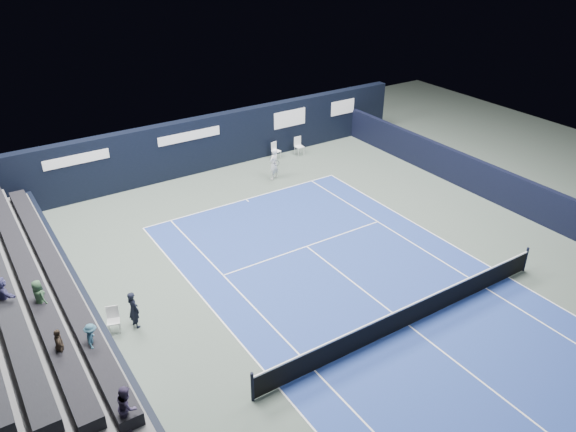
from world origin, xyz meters
The scene contains 12 objects.
ground centered at (0.00, 2.00, 0.00)m, with size 48.00×48.00×0.00m, color #48564D.
court_surface centered at (0.00, 0.00, 0.00)m, with size 10.97×23.77×0.01m, color navy.
enclosure_wall_right centered at (10.50, 6.00, 0.90)m, with size 0.30×22.00×1.80m, color black.
folding_chair_back_a centered at (4.17, 15.79, 0.66)m, with size 0.54×0.56×0.99m.
folding_chair_back_b centered at (5.69, 15.51, 0.62)m, with size 0.49×0.47×1.09m.
line_judge_chair centered at (-8.86, 5.47, 0.55)m, with size 0.54×0.53×0.97m.
line_judge centered at (-8.16, 5.29, 0.73)m, with size 0.53×0.35×1.45m, color black.
court_markings centered at (0.00, 0.00, 0.01)m, with size 11.03×23.83×0.00m.
tennis_net centered at (0.00, 0.00, 0.51)m, with size 12.90×0.10×1.10m.
back_sponsor_wall centered at (0.01, 16.50, 1.55)m, with size 26.00×0.63×3.10m.
side_barrier_left centered at (-9.50, 5.97, 0.60)m, with size 0.33×22.00×1.20m.
tennis_player centered at (2.57, 13.29, 0.88)m, with size 0.75×0.93×1.76m.
Camera 1 is at (-12.17, -10.83, 12.98)m, focal length 35.00 mm.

